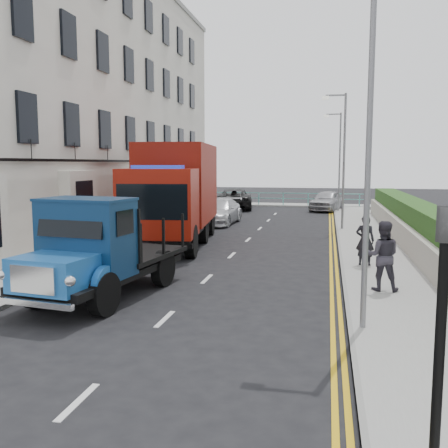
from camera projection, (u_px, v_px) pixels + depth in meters
ground at (189, 296)px, 13.16m from camera, size 120.00×120.00×0.00m
pavement_west at (133, 238)px, 22.95m from camera, size 2.40×38.00×0.12m
pavement_east at (370, 246)px, 20.83m from camera, size 2.60×38.00×0.12m
promenade at (284, 205)px, 41.33m from camera, size 30.00×2.50×0.12m
sea_plane at (303, 188)px, 71.47m from camera, size 120.00×120.00×0.00m
terrace_west at (84, 95)px, 26.84m from camera, size 6.31×30.20×14.25m
garden_east at (419, 227)px, 20.34m from camera, size 1.45×28.00×1.75m
seafront_railing at (283, 199)px, 40.49m from camera, size 13.00×0.08×1.11m
lamp_near at (363, 137)px, 9.89m from camera, size 1.23×0.18×7.00m
lamp_mid at (342, 153)px, 25.44m from camera, size 1.23×0.18×7.00m
lamp_far at (338, 156)px, 35.15m from camera, size 1.23×0.18×7.00m
traffic_signal at (441, 314)px, 4.69m from camera, size 0.16×0.20×3.10m
bedford_lorry at (91, 255)px, 12.46m from camera, size 2.86×5.71×2.60m
red_lorry at (175, 191)px, 21.52m from camera, size 3.73×8.50×4.32m
parked_car_front at (158, 236)px, 19.22m from camera, size 2.08×4.32×1.43m
parked_car_mid at (185, 220)px, 25.47m from camera, size 1.72×3.94×1.26m
parked_car_rear at (219, 212)px, 28.79m from camera, size 2.19×5.00×1.43m
seafront_car_left at (234, 199)px, 38.33m from camera, size 3.50×5.99×1.57m
seafront_car_right at (327, 201)px, 36.72m from camera, size 2.90×4.78×1.52m
pedestrian_east_near at (365, 240)px, 16.49m from camera, size 0.66×0.48×1.67m
pedestrian_east_far at (382, 256)px, 13.21m from camera, size 0.94×0.74×1.86m
pedestrian_west_near at (114, 230)px, 18.98m from camera, size 0.98×0.44×1.65m
pedestrian_west_far at (130, 213)px, 24.60m from camera, size 1.06×0.87×1.87m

